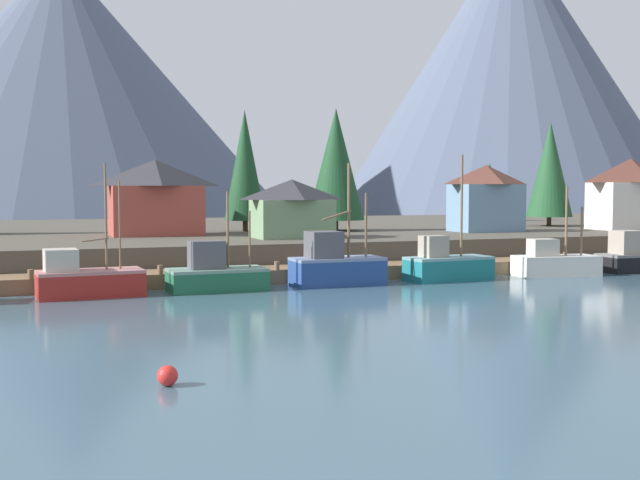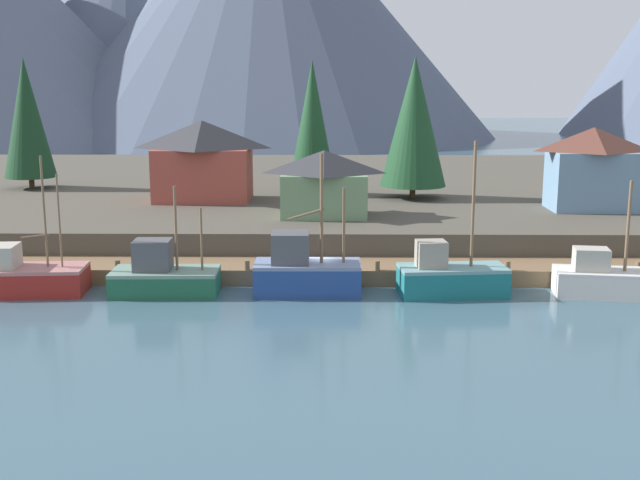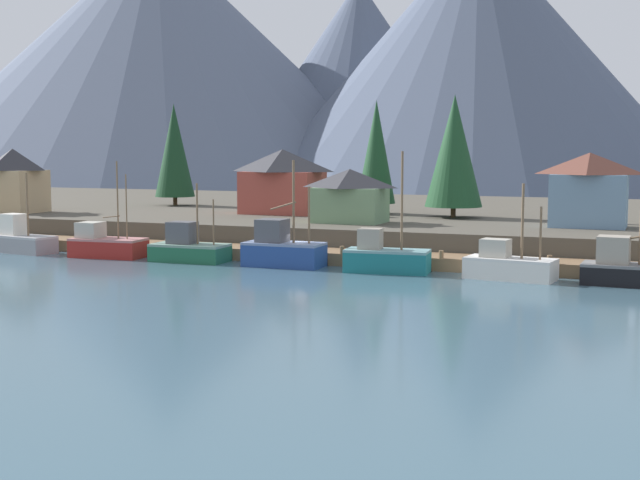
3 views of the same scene
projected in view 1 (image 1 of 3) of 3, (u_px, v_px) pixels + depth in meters
name	position (u px, v px, depth m)	size (l,w,h in m)	color
ground_plane	(257.00, 264.00, 74.44)	(400.00, 400.00, 1.00)	#3D5B6B
dock	(322.00, 272.00, 57.49)	(80.00, 4.00, 1.60)	brown
shoreline_bank	(227.00, 238.00, 85.57)	(400.00, 56.00, 2.50)	#4C473D
mountain_east_peak	(61.00, 87.00, 174.13)	(101.47, 101.47, 58.21)	#4C566B
mountain_far_ridge	(510.00, 71.00, 212.02)	(95.64, 95.64, 76.84)	#4C566B
fishing_boat_red	(86.00, 280.00, 48.09)	(6.45, 3.40, 8.20)	maroon
fishing_boat_green	(215.00, 274.00, 50.94)	(6.33, 3.19, 6.44)	#1E5B3D
fishing_boat_blue	(335.00, 266.00, 53.92)	(6.29, 2.94, 8.36)	navy
fishing_boat_teal	(447.00, 265.00, 56.72)	(6.48, 3.25, 9.07)	#196B70
fishing_boat_white	(554.00, 263.00, 59.80)	(6.55, 3.46, 6.84)	silver
fishing_boat_black	(636.00, 258.00, 62.71)	(6.34, 2.99, 7.66)	black
house_red	(155.00, 197.00, 69.70)	(8.20, 5.68, 6.69)	#9E4238
house_green	(292.00, 208.00, 66.02)	(6.59, 4.73, 4.91)	#6B8E66
house_white	(630.00, 193.00, 80.44)	(8.28, 4.43, 7.22)	silver
house_blue	(486.00, 198.00, 76.05)	(6.60, 4.46, 6.42)	#6689A8
conifer_near_left	(490.00, 188.00, 101.31)	(3.22, 3.22, 7.49)	#4C3823
conifer_mid_left	(245.00, 165.00, 75.87)	(4.01, 4.01, 11.73)	#4C3823
conifer_mid_right	(550.00, 169.00, 87.07)	(5.02, 5.02, 11.52)	#4C3823
conifer_back_left	(336.00, 164.00, 76.93)	(5.61, 5.61, 12.00)	#4C3823
channel_buoy	(168.00, 376.00, 26.28)	(0.70, 0.70, 0.70)	red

